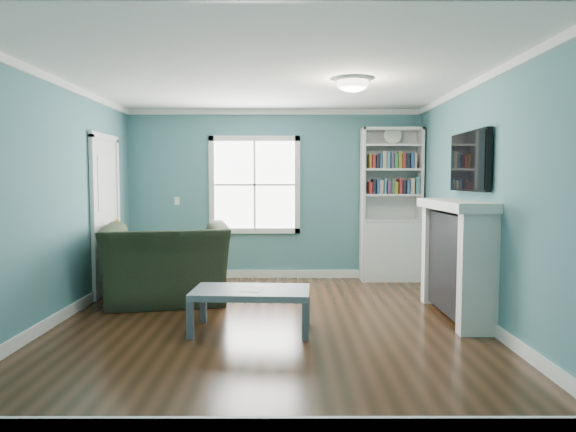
{
  "coord_description": "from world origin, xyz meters",
  "views": [
    {
      "loc": [
        0.21,
        -5.43,
        1.52
      ],
      "look_at": [
        0.21,
        0.4,
        1.11
      ],
      "focal_mm": 32.0,
      "sensor_mm": 36.0,
      "label": 1
    }
  ],
  "objects": [
    {
      "name": "bookshelf",
      "position": [
        1.77,
        2.3,
        0.92
      ],
      "size": [
        0.9,
        0.35,
        2.31
      ],
      "color": "silver",
      "rests_on": "ground"
    },
    {
      "name": "tv",
      "position": [
        2.2,
        0.2,
        1.72
      ],
      "size": [
        0.06,
        1.1,
        0.65
      ],
      "primitive_type": "cube",
      "color": "black",
      "rests_on": "fireplace"
    },
    {
      "name": "trim",
      "position": [
        0.0,
        0.0,
        1.24
      ],
      "size": [
        4.5,
        5.0,
        2.6
      ],
      "color": "white",
      "rests_on": "ground"
    },
    {
      "name": "room_walls",
      "position": [
        0.0,
        0.0,
        1.58
      ],
      "size": [
        5.0,
        5.0,
        5.0
      ],
      "color": "#407979",
      "rests_on": "ground"
    },
    {
      "name": "floor",
      "position": [
        0.0,
        0.0,
        0.0
      ],
      "size": [
        5.0,
        5.0,
        0.0
      ],
      "primitive_type": "plane",
      "color": "black",
      "rests_on": "ground"
    },
    {
      "name": "fireplace",
      "position": [
        2.08,
        0.2,
        0.64
      ],
      "size": [
        0.44,
        1.58,
        1.3
      ],
      "color": "black",
      "rests_on": "ground"
    },
    {
      "name": "coffee_table",
      "position": [
        -0.16,
        -0.33,
        0.37
      ],
      "size": [
        1.2,
        0.7,
        0.43
      ],
      "rotation": [
        0.0,
        0.0,
        -0.06
      ],
      "color": "#4D525C",
      "rests_on": "ground"
    },
    {
      "name": "light_switch",
      "position": [
        -1.5,
        2.48,
        1.2
      ],
      "size": [
        0.08,
        0.01,
        0.12
      ],
      "primitive_type": "cube",
      "color": "white",
      "rests_on": "room_walls"
    },
    {
      "name": "door",
      "position": [
        -2.22,
        1.4,
        1.07
      ],
      "size": [
        0.12,
        0.98,
        2.17
      ],
      "color": "silver",
      "rests_on": "ground"
    },
    {
      "name": "window",
      "position": [
        -0.3,
        2.49,
        1.45
      ],
      "size": [
        1.4,
        0.06,
        1.5
      ],
      "color": "white",
      "rests_on": "room_walls"
    },
    {
      "name": "ceiling_fixture",
      "position": [
        0.9,
        0.1,
        2.55
      ],
      "size": [
        0.38,
        0.38,
        0.15
      ],
      "color": "white",
      "rests_on": "room_walls"
    },
    {
      "name": "paper_sheet",
      "position": [
        -0.15,
        -0.35,
        0.43
      ],
      "size": [
        0.24,
        0.28,
        0.0
      ],
      "primitive_type": "cube",
      "rotation": [
        0.0,
        0.0,
        -0.19
      ],
      "color": "white",
      "rests_on": "coffee_table"
    },
    {
      "name": "recliner",
      "position": [
        -1.3,
        0.92,
        0.65
      ],
      "size": [
        1.66,
        1.25,
        1.3
      ],
      "primitive_type": "imported",
      "rotation": [
        0.0,
        0.0,
        -2.94
      ],
      "color": "black",
      "rests_on": "ground"
    }
  ]
}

